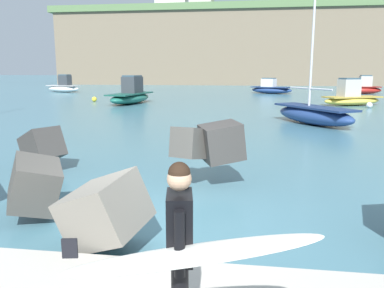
% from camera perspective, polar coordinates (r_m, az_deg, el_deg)
% --- Properties ---
extents(ground_plane, '(400.00, 400.00, 0.00)m').
position_cam_1_polar(ground_plane, '(7.28, -4.29, -11.53)').
color(ground_plane, '#42707F').
extents(breakwater_jetty, '(29.48, 6.46, 2.45)m').
position_cam_1_polar(breakwater_jetty, '(7.70, -6.91, -2.14)').
color(breakwater_jetty, '#4C4944').
rests_on(breakwater_jetty, ground).
extents(surfer_with_board, '(2.12, 1.30, 1.78)m').
position_cam_1_polar(surfer_with_board, '(3.37, -1.23, -15.36)').
color(surfer_with_board, black).
rests_on(surfer_with_board, walkway_path).
extents(boat_near_left, '(5.26, 3.72, 2.17)m').
position_cam_1_polar(boat_near_left, '(33.46, 22.39, 6.38)').
color(boat_near_left, '#EAC64C').
rests_on(boat_near_left, ground).
extents(boat_near_centre, '(2.87, 6.28, 2.34)m').
position_cam_1_polar(boat_near_centre, '(33.08, -9.00, 7.14)').
color(boat_near_centre, '#1E6656').
rests_on(boat_near_centre, ground).
extents(boat_mid_left, '(5.00, 2.78, 2.24)m').
position_cam_1_polar(boat_mid_left, '(52.18, -18.39, 8.00)').
color(boat_mid_left, white).
rests_on(boat_mid_left, ground).
extents(boat_mid_right, '(4.32, 1.69, 2.20)m').
position_cam_1_polar(boat_mid_right, '(50.25, 23.83, 7.53)').
color(boat_mid_right, maroon).
rests_on(boat_mid_right, ground).
extents(boat_far_left, '(5.46, 4.11, 1.86)m').
position_cam_1_polar(boat_far_left, '(47.86, 11.56, 8.00)').
color(boat_far_left, navy).
rests_on(boat_far_left, ground).
extents(boat_far_centre, '(4.12, 5.33, 8.03)m').
position_cam_1_polar(boat_far_centre, '(20.99, 17.48, 4.27)').
color(boat_far_centre, navy).
rests_on(boat_far_centre, ground).
extents(mooring_buoy_inner, '(0.44, 0.44, 0.44)m').
position_cam_1_polar(mooring_buoy_inner, '(35.66, -14.18, 6.41)').
color(mooring_buoy_inner, yellow).
rests_on(mooring_buoy_inner, ground).
extents(mooring_buoy_middle, '(0.44, 0.44, 0.44)m').
position_cam_1_polar(mooring_buoy_middle, '(31.64, 24.67, 5.23)').
color(mooring_buoy_middle, silver).
rests_on(mooring_buoy_middle, ground).
extents(headland_bluff, '(86.94, 45.27, 14.65)m').
position_cam_1_polar(headland_bluff, '(94.31, 11.98, 13.38)').
color(headland_bluff, '#756651').
rests_on(headland_bluff, ground).
extents(station_building_west, '(4.99, 7.78, 6.32)m').
position_cam_1_polar(station_building_west, '(90.42, 1.46, 20.41)').
color(station_building_west, '#B2ADA3').
rests_on(station_building_west, headland_bluff).
extents(station_building_central, '(7.54, 4.50, 5.05)m').
position_cam_1_polar(station_building_central, '(97.48, -3.05, 19.32)').
color(station_building_central, silver).
rests_on(station_building_central, headland_bluff).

